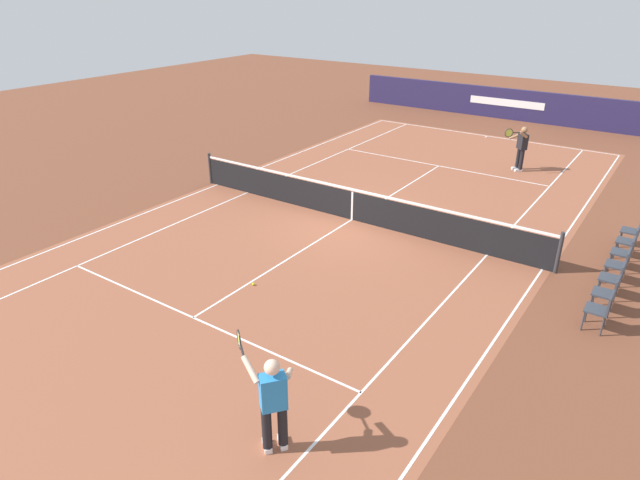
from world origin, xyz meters
TOP-DOWN VIEW (x-y plane):
  - ground_plane at (0.00, 0.00)m, footprint 60.00×60.00m
  - court_slab at (0.00, 0.00)m, footprint 24.20×11.40m
  - court_line_markings at (0.00, 0.00)m, footprint 23.85×11.05m
  - tennis_net at (0.00, 0.00)m, footprint 0.10×11.70m
  - stadium_barrier at (-15.90, -0.00)m, footprint 0.26×17.00m
  - tennis_player_near at (8.20, 3.65)m, footprint 0.75×1.16m
  - tennis_player_far at (-7.56, 2.65)m, footprint 1.12×0.74m
  - tennis_ball at (4.64, 0.15)m, footprint 0.07×0.07m
  - spectator_chair_0 at (-2.60, 7.09)m, footprint 0.44×0.44m
  - spectator_chair_1 at (-1.82, 7.09)m, footprint 0.44×0.44m
  - spectator_chair_2 at (-1.04, 7.09)m, footprint 0.44×0.44m
  - spectator_chair_3 at (-0.27, 7.09)m, footprint 0.44×0.44m
  - spectator_chair_4 at (0.51, 7.09)m, footprint 0.44×0.44m
  - spectator_chair_5 at (1.29, 7.09)m, footprint 0.44×0.44m
  - spectator_chair_6 at (2.06, 7.09)m, footprint 0.44×0.44m

SIDE VIEW (x-z plane):
  - ground_plane at x=0.00m, z-range 0.00..0.00m
  - court_slab at x=0.00m, z-range 0.00..0.00m
  - court_line_markings at x=0.00m, z-range 0.00..0.01m
  - tennis_ball at x=4.64m, z-range 0.00..0.07m
  - tennis_net at x=0.00m, z-range -0.05..1.03m
  - spectator_chair_0 at x=-2.60m, z-range 0.08..0.96m
  - spectator_chair_1 at x=-1.82m, z-range 0.08..0.96m
  - spectator_chair_2 at x=-1.04m, z-range 0.08..0.96m
  - spectator_chair_3 at x=-0.27m, z-range 0.08..0.96m
  - spectator_chair_4 at x=0.51m, z-range 0.08..0.96m
  - spectator_chair_5 at x=1.29m, z-range 0.08..0.96m
  - spectator_chair_6 at x=2.06m, z-range 0.08..0.96m
  - stadium_barrier at x=-15.90m, z-range 0.00..1.52m
  - tennis_player_near at x=8.20m, z-range 0.08..1.78m
  - tennis_player_far at x=-7.56m, z-range 0.08..1.78m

